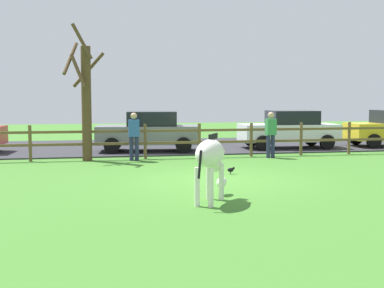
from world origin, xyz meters
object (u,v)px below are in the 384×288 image
at_px(zebra, 211,158).
at_px(visitor_left_of_tree, 134,134).
at_px(parked_car_white, 289,129).
at_px(parked_car_grey, 149,131).
at_px(crow_on_grass, 231,170).
at_px(visitor_right_of_tree, 271,133).
at_px(bare_tree, 85,97).

distance_m(zebra, visitor_left_of_tree, 7.46).
distance_m(parked_car_white, visitor_left_of_tree, 7.22).
bearing_deg(parked_car_white, parked_car_grey, -179.04).
distance_m(crow_on_grass, parked_car_grey, 6.52).
relative_size(crow_on_grass, visitor_right_of_tree, 0.13).
bearing_deg(visitor_left_of_tree, parked_car_grey, 72.66).
xyz_separation_m(parked_car_grey, parked_car_white, (5.88, 0.10, 0.00)).
bearing_deg(bare_tree, zebra, -71.84).
xyz_separation_m(zebra, parked_car_grey, (-0.12, 10.01, -0.08)).
height_order(zebra, visitor_left_of_tree, visitor_left_of_tree).
bearing_deg(visitor_right_of_tree, crow_on_grass, -124.54).
distance_m(bare_tree, visitor_right_of_tree, 6.60).
bearing_deg(visitor_left_of_tree, crow_on_grass, -56.82).
bearing_deg(zebra, visitor_left_of_tree, 97.22).
xyz_separation_m(bare_tree, visitor_left_of_tree, (1.60, -0.33, -1.25)).
distance_m(zebra, parked_car_white, 11.63).
relative_size(crow_on_grass, parked_car_grey, 0.05).
distance_m(zebra, visitor_right_of_tree, 8.29).
relative_size(zebra, parked_car_grey, 0.42).
xyz_separation_m(zebra, crow_on_grass, (1.47, 3.72, -0.80)).
xyz_separation_m(visitor_left_of_tree, visitor_right_of_tree, (4.87, -0.10, 0.00)).
xyz_separation_m(parked_car_grey, visitor_left_of_tree, (-0.81, -2.60, 0.06)).
distance_m(crow_on_grass, visitor_left_of_tree, 4.47).
distance_m(bare_tree, zebra, 8.24).
height_order(bare_tree, crow_on_grass, bare_tree).
bearing_deg(visitor_right_of_tree, parked_car_grey, 146.28).
height_order(zebra, visitor_right_of_tree, visitor_right_of_tree).
distance_m(parked_car_white, visitor_right_of_tree, 3.35).
height_order(bare_tree, parked_car_white, bare_tree).
height_order(zebra, parked_car_white, parked_car_white).
distance_m(zebra, crow_on_grass, 4.08).
bearing_deg(bare_tree, parked_car_grey, 43.25).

